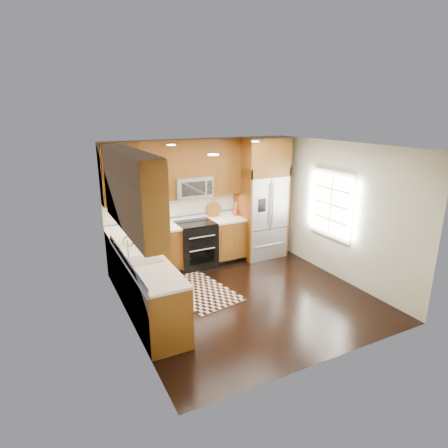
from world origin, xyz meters
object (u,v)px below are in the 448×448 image
refrigerator (261,198)px  rug (199,290)px  range (196,245)px  utensil_crock (236,211)px  knife_block (158,219)px

refrigerator → rug: size_ratio=1.65×
refrigerator → range: bearing=178.6°
refrigerator → utensil_crock: size_ratio=8.61×
range → rug: (-0.41, -1.08, -0.46)m
range → refrigerator: bearing=-1.4°
knife_block → utensil_crock: (1.72, -0.05, -0.02)m
range → refrigerator: refrigerator is taller
range → rug: range is taller
knife_block → utensil_crock: size_ratio=1.04×
knife_block → refrigerator: bearing=-5.4°
refrigerator → knife_block: 2.29m
range → rug: 1.25m
range → knife_block: 0.95m
utensil_crock → knife_block: bearing=178.4°
refrigerator → knife_block: refrigerator is taller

